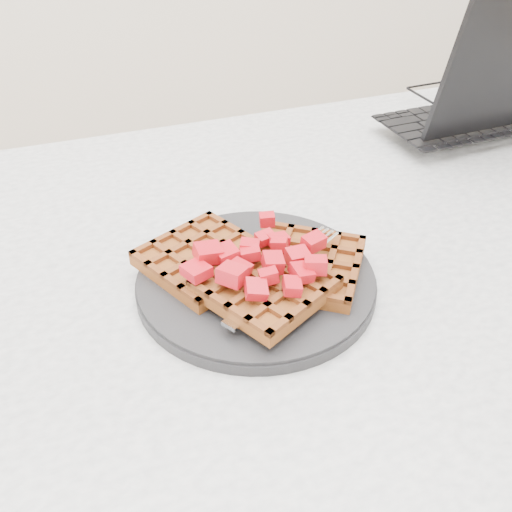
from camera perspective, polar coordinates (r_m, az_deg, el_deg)
The scene contains 6 objects.
table at distance 0.73m, azimuth 5.13°, elevation -6.91°, with size 1.20×0.80×0.75m.
plate at distance 0.60m, azimuth -0.00°, elevation -2.45°, with size 0.25×0.25×0.02m, color black.
waffles at distance 0.58m, azimuth 0.14°, elevation -1.21°, with size 0.25×0.22×0.03m.
strawberry_pile at distance 0.57m, azimuth -0.00°, elevation 1.13°, with size 0.15×0.15×0.02m, color #A00412, non-canonical shape.
fork at distance 0.58m, azimuth 3.47°, elevation -2.22°, with size 0.02×0.18×0.02m, color silver, non-canonical shape.
laptop at distance 1.02m, azimuth 21.44°, elevation 14.18°, with size 0.36×0.27×0.24m.
Camera 1 is at (-0.24, -0.47, 1.14)m, focal length 40.00 mm.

